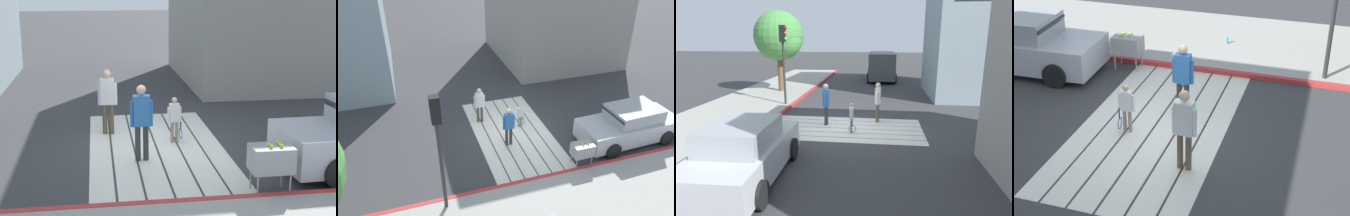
% 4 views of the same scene
% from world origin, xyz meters
% --- Properties ---
extents(ground_plane, '(120.00, 120.00, 0.00)m').
position_xyz_m(ground_plane, '(0.00, 0.00, 0.00)').
color(ground_plane, '#38383A').
extents(crosswalk_stripes, '(6.40, 3.25, 0.01)m').
position_xyz_m(crosswalk_stripes, '(0.00, 0.00, 0.01)').
color(crosswalk_stripes, silver).
rests_on(crosswalk_stripes, ground).
extents(sidewalk_west, '(4.80, 40.00, 0.12)m').
position_xyz_m(sidewalk_west, '(-5.60, 0.00, 0.06)').
color(sidewalk_west, '#9E9B93').
rests_on(sidewalk_west, ground).
extents(curb_painted, '(0.16, 40.00, 0.13)m').
position_xyz_m(curb_painted, '(-3.25, 0.00, 0.07)').
color(curb_painted, '#BC3333').
rests_on(curb_painted, ground).
extents(building_far_north, '(8.00, 6.03, 10.52)m').
position_xyz_m(building_far_north, '(8.50, 7.84, 5.26)').
color(building_far_north, '#8C9EA8').
rests_on(building_far_north, ground).
extents(car_parked_near_curb, '(2.09, 4.36, 1.57)m').
position_xyz_m(car_parked_near_curb, '(-2.00, -4.59, 0.73)').
color(car_parked_near_curb, silver).
rests_on(car_parked_near_curb, ground).
extents(van_down_street, '(2.43, 5.24, 2.35)m').
position_xyz_m(van_down_street, '(1.54, 13.80, 1.28)').
color(van_down_street, '#4C4C51').
rests_on(van_down_street, ground).
extents(traffic_light_corner, '(0.39, 0.28, 4.24)m').
position_xyz_m(traffic_light_corner, '(-3.58, 3.56, 3.04)').
color(traffic_light_corner, '#2D2D2D').
rests_on(traffic_light_corner, ground).
extents(street_tree, '(3.20, 3.20, 5.32)m').
position_xyz_m(street_tree, '(-5.05, 7.34, 3.63)').
color(street_tree, brown).
rests_on(street_tree, ground).
extents(tennis_ball_cart, '(0.56, 0.80, 1.02)m').
position_xyz_m(tennis_ball_cart, '(-2.90, -1.85, 0.70)').
color(tennis_ball_cart, '#99999E').
rests_on(tennis_ball_cart, ground).
extents(water_bottle, '(0.07, 0.07, 0.22)m').
position_xyz_m(water_bottle, '(-5.25, 0.49, 0.23)').
color(water_bottle, '#33A5BF').
rests_on(water_bottle, sidewalk_west).
extents(pedestrian_adult_lead, '(0.23, 0.52, 1.77)m').
position_xyz_m(pedestrian_adult_lead, '(-0.78, 0.44, 1.03)').
color(pedestrian_adult_lead, '#333338').
rests_on(pedestrian_adult_lead, ground).
extents(pedestrian_adult_trailing, '(0.26, 0.51, 1.75)m').
position_xyz_m(pedestrian_adult_trailing, '(1.37, 1.13, 1.02)').
color(pedestrian_adult_trailing, brown).
rests_on(pedestrian_adult_trailing, ground).
extents(pedestrian_child_with_racket, '(0.28, 0.38, 1.19)m').
position_xyz_m(pedestrian_child_with_racket, '(0.39, -0.51, 0.66)').
color(pedestrian_child_with_racket, gray).
rests_on(pedestrian_child_with_racket, ground).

